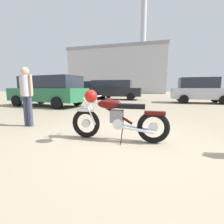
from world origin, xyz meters
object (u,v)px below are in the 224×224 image
Objects in this scene: pale_sedan_back at (48,90)px; dark_sedan_left at (114,89)px; white_estate_far at (49,89)px; vintage_motorcycle at (115,117)px; bystander at (26,90)px; red_hatchback_near at (92,89)px; silver_sedan_mid at (200,90)px.

pale_sedan_back is 6.59m from dark_sedan_left.
vintage_motorcycle is at bearing -54.12° from white_estate_far.
white_estate_far is (-8.40, 9.86, 0.43)m from vintage_motorcycle.
bystander is 0.35× the size of dark_sedan_left.
bystander is 0.34× the size of red_hatchback_near.
dark_sedan_left is at bearing -103.07° from pale_sedan_back.
silver_sedan_mid is (6.74, 8.68, -0.10)m from bystander.
silver_sedan_mid reaches higher than pale_sedan_back.
bystander is at bearing -91.46° from dark_sedan_left.
pale_sedan_back is at bearing -153.63° from silver_sedan_mid.
pale_sedan_back is 10.10m from silver_sedan_mid.
silver_sedan_mid is at bearing -11.33° from red_hatchback_near.
bystander is 0.42× the size of silver_sedan_mid.
pale_sedan_back is 8.19m from red_hatchback_near.
dark_sedan_left is at bearing -76.01° from vintage_motorcycle.
dark_sedan_left reaches higher than bystander.
silver_sedan_mid is at bearing -112.43° from vintage_motorcycle.
white_estate_far is (-2.86, -3.47, -0.02)m from red_hatchback_near.
dark_sedan_left is (2.57, 6.07, 0.00)m from pale_sedan_back.
silver_sedan_mid is (4.05, 9.32, 0.43)m from vintage_motorcycle.
silver_sedan_mid is 0.84× the size of dark_sedan_left.
dark_sedan_left is 5.98m from white_estate_far.
pale_sedan_back is 1.00× the size of red_hatchback_near.
dark_sedan_left and red_hatchback_near have the same top height.
pale_sedan_back and dark_sedan_left have the same top height.
white_estate_far reaches higher than vintage_motorcycle.
pale_sedan_back is at bearing -59.90° from white_estate_far.
bystander is 0.34× the size of pale_sedan_back.
dark_sedan_left is at bearing 166.00° from silver_sedan_mid.
vintage_motorcycle is 0.53× the size of silver_sedan_mid.
pale_sedan_back is (-5.14, 5.15, 0.45)m from vintage_motorcycle.
white_estate_far is at bearing -48.51° from vintage_motorcycle.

